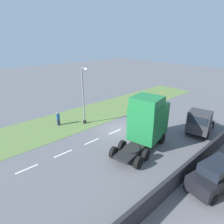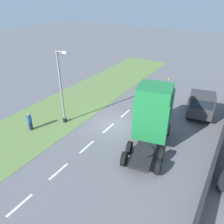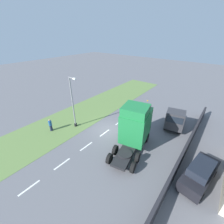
{
  "view_description": "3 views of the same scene",
  "coord_description": "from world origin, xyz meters",
  "px_view_note": "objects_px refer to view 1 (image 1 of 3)",
  "views": [
    {
      "loc": [
        13.61,
        -13.45,
        9.68
      ],
      "look_at": [
        -1.97,
        0.64,
        1.43
      ],
      "focal_mm": 30.0,
      "sensor_mm": 36.0,
      "label": 1
    },
    {
      "loc": [
        9.03,
        -14.68,
        10.9
      ],
      "look_at": [
        1.17,
        -1.96,
        2.62
      ],
      "focal_mm": 35.0,
      "sensor_mm": 36.0,
      "label": 2
    },
    {
      "loc": [
        10.21,
        -12.3,
        11.35
      ],
      "look_at": [
        -0.21,
        1.07,
        2.19
      ],
      "focal_mm": 24.0,
      "sensor_mm": 36.0,
      "label": 3
    }
  ],
  "objects_px": {
    "lorry_cab": "(147,121)",
    "parked_car": "(217,174)",
    "pedestrian": "(58,119)",
    "lamp_post": "(84,99)",
    "flatbed_truck": "(200,122)"
  },
  "relations": [
    {
      "from": "lorry_cab",
      "to": "lamp_post",
      "type": "height_order",
      "value": "lamp_post"
    },
    {
      "from": "lorry_cab",
      "to": "parked_car",
      "type": "bearing_deg",
      "value": -18.95
    },
    {
      "from": "lamp_post",
      "to": "pedestrian",
      "type": "bearing_deg",
      "value": -123.52
    },
    {
      "from": "lamp_post",
      "to": "pedestrian",
      "type": "height_order",
      "value": "lamp_post"
    },
    {
      "from": "lorry_cab",
      "to": "lamp_post",
      "type": "xyz_separation_m",
      "value": [
        -7.99,
        -1.69,
        0.62
      ]
    },
    {
      "from": "parked_car",
      "to": "lamp_post",
      "type": "xyz_separation_m",
      "value": [
        -14.79,
        -0.82,
        2.11
      ]
    },
    {
      "from": "lorry_cab",
      "to": "pedestrian",
      "type": "bearing_deg",
      "value": -167.73
    },
    {
      "from": "lorry_cab",
      "to": "pedestrian",
      "type": "relative_size",
      "value": 4.14
    },
    {
      "from": "pedestrian",
      "to": "lorry_cab",
      "type": "bearing_deg",
      "value": 23.87
    },
    {
      "from": "lorry_cab",
      "to": "parked_car",
      "type": "distance_m",
      "value": 7.01
    },
    {
      "from": "flatbed_truck",
      "to": "lamp_post",
      "type": "height_order",
      "value": "lamp_post"
    },
    {
      "from": "flatbed_truck",
      "to": "pedestrian",
      "type": "distance_m",
      "value": 15.82
    },
    {
      "from": "lamp_post",
      "to": "pedestrian",
      "type": "distance_m",
      "value": 3.86
    },
    {
      "from": "parked_car",
      "to": "pedestrian",
      "type": "height_order",
      "value": "parked_car"
    },
    {
      "from": "lorry_cab",
      "to": "pedestrian",
      "type": "distance_m",
      "value": 10.76
    }
  ]
}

